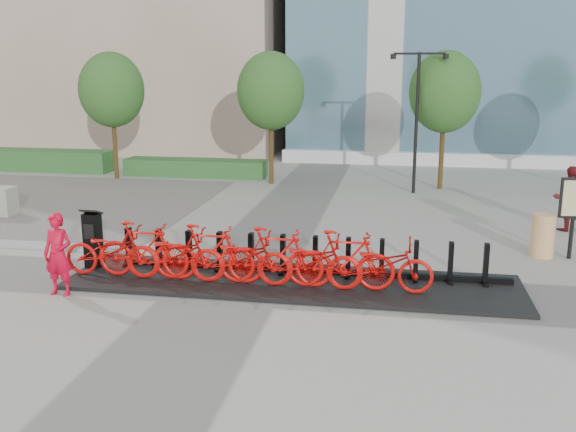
% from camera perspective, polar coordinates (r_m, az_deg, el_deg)
% --- Properties ---
extents(ground, '(120.00, 120.00, 0.00)m').
position_cam_1_polar(ground, '(13.72, -5.23, -6.13)').
color(ground, '#9E9D9A').
extents(gravel_patch, '(14.00, 14.00, 0.00)m').
position_cam_1_polar(gravel_patch, '(24.10, -24.23, 1.20)').
color(gravel_patch, '#423F39').
rests_on(gravel_patch, ground).
extents(hedge_a, '(10.00, 1.40, 0.90)m').
position_cam_1_polar(hedge_a, '(31.57, -23.83, 4.65)').
color(hedge_a, '#264B22').
rests_on(hedge_a, ground).
extents(hedge_b, '(6.00, 1.20, 0.70)m').
position_cam_1_polar(hedge_b, '(27.36, -8.21, 4.28)').
color(hedge_b, '#264B22').
rests_on(hedge_b, ground).
extents(tree_0, '(2.60, 2.60, 5.10)m').
position_cam_1_polar(tree_0, '(27.05, -15.41, 10.75)').
color(tree_0, '#533D1B').
rests_on(tree_0, ground).
extents(tree_1, '(2.60, 2.60, 5.10)m').
position_cam_1_polar(tree_1, '(25.00, -1.53, 11.04)').
color(tree_1, '#533D1B').
rests_on(tree_1, ground).
extents(tree_2, '(2.60, 2.60, 5.10)m').
position_cam_1_polar(tree_2, '(24.56, 13.78, 10.64)').
color(tree_2, '#533D1B').
rests_on(tree_2, ground).
extents(streetlamp, '(2.00, 0.20, 5.00)m').
position_cam_1_polar(streetlamp, '(23.54, 11.40, 9.54)').
color(streetlamp, black).
rests_on(streetlamp, ground).
extents(dock_pad, '(9.60, 2.40, 0.08)m').
position_cam_1_polar(dock_pad, '(13.72, 0.37, -5.90)').
color(dock_pad, black).
rests_on(dock_pad, ground).
extents(dock_rail_posts, '(8.02, 0.50, 0.85)m').
position_cam_1_polar(dock_rail_posts, '(14.02, 0.94, -3.49)').
color(dock_rail_posts, black).
rests_on(dock_rail_posts, dock_pad).
extents(bike_0, '(2.11, 0.73, 1.11)m').
position_cam_1_polar(bike_0, '(14.37, -15.41, -3.03)').
color(bike_0, red).
rests_on(bike_0, dock_pad).
extents(bike_1, '(2.04, 0.58, 1.23)m').
position_cam_1_polar(bike_1, '(14.06, -12.77, -2.97)').
color(bike_1, red).
rests_on(bike_1, dock_pad).
extents(bike_2, '(2.11, 0.73, 1.11)m').
position_cam_1_polar(bike_2, '(13.82, -9.99, -3.38)').
color(bike_2, red).
rests_on(bike_2, dock_pad).
extents(bike_3, '(2.04, 0.58, 1.23)m').
position_cam_1_polar(bike_3, '(13.58, -7.14, -3.31)').
color(bike_3, red).
rests_on(bike_3, dock_pad).
extents(bike_4, '(2.11, 0.73, 1.11)m').
position_cam_1_polar(bike_4, '(13.41, -4.18, -3.73)').
color(bike_4, red).
rests_on(bike_4, dock_pad).
extents(bike_5, '(2.04, 0.58, 1.23)m').
position_cam_1_polar(bike_5, '(13.24, -1.16, -3.64)').
color(bike_5, red).
rests_on(bike_5, dock_pad).
extents(bike_6, '(2.11, 0.73, 1.11)m').
position_cam_1_polar(bike_6, '(13.15, 1.93, -4.05)').
color(bike_6, red).
rests_on(bike_6, dock_pad).
extents(bike_7, '(2.04, 0.58, 1.23)m').
position_cam_1_polar(bike_7, '(13.06, 5.07, -3.94)').
color(bike_7, red).
rests_on(bike_7, dock_pad).
extents(bike_8, '(2.11, 0.73, 1.11)m').
position_cam_1_polar(bike_8, '(13.04, 8.23, -4.33)').
color(bike_8, red).
rests_on(bike_8, dock_pad).
extents(kiosk, '(0.43, 0.37, 1.35)m').
position_cam_1_polar(kiosk, '(15.11, -16.96, -1.96)').
color(kiosk, black).
rests_on(kiosk, dock_pad).
extents(worker_red, '(0.64, 0.45, 1.69)m').
position_cam_1_polar(worker_red, '(13.68, -19.76, -3.23)').
color(worker_red, red).
rests_on(worker_red, ground).
extents(pedestrian, '(1.03, 0.89, 1.83)m').
position_cam_1_polar(pedestrian, '(19.58, 23.69, 1.44)').
color(pedestrian, maroon).
rests_on(pedestrian, ground).
extents(construction_barrel, '(0.65, 0.65, 1.06)m').
position_cam_1_polar(construction_barrel, '(16.69, 21.70, -1.63)').
color(construction_barrel, orange).
rests_on(construction_barrel, ground).
extents(map_sign, '(0.70, 0.20, 2.12)m').
position_cam_1_polar(map_sign, '(16.60, 24.13, 1.17)').
color(map_sign, black).
rests_on(map_sign, ground).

